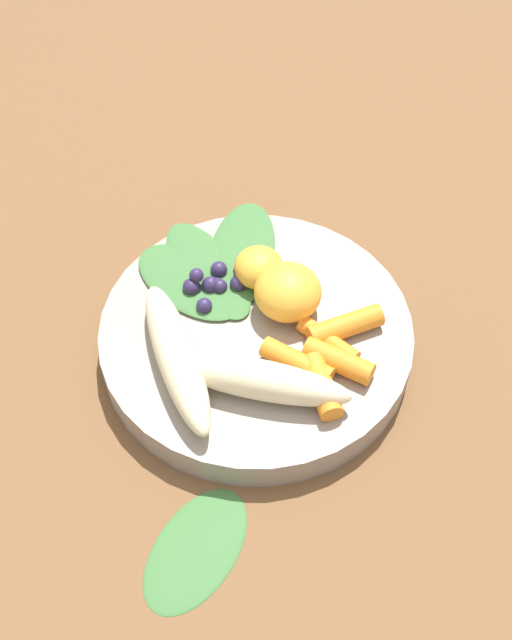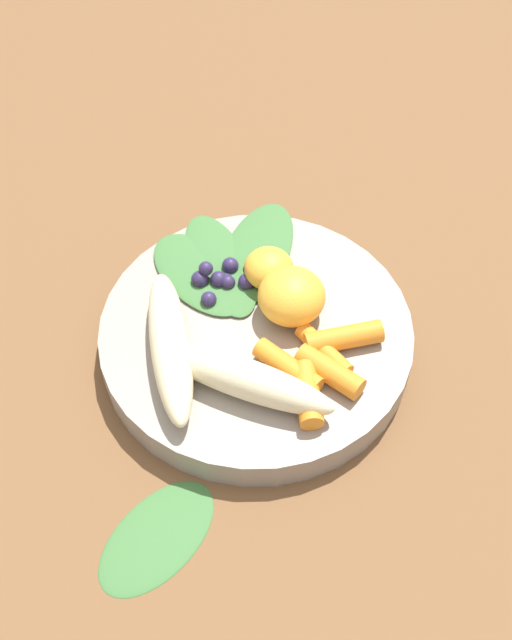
# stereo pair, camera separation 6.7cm
# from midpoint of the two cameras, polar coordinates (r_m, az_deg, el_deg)

# --- Properties ---
(ground_plane) EXTENTS (2.40, 2.40, 0.00)m
(ground_plane) POSITION_cam_midpoint_polar(r_m,az_deg,el_deg) (0.70, -2.73, -2.10)
(ground_plane) COLOR brown
(bowl) EXTENTS (0.26, 0.26, 0.03)m
(bowl) POSITION_cam_midpoint_polar(r_m,az_deg,el_deg) (0.69, -2.78, -1.41)
(bowl) COLOR gray
(bowl) RESTS_ON ground_plane
(banana_peeled_left) EXTENTS (0.12, 0.14, 0.03)m
(banana_peeled_left) POSITION_cam_midpoint_polar(r_m,az_deg,el_deg) (0.63, -3.05, -4.24)
(banana_peeled_left) COLOR beige
(banana_peeled_left) RESTS_ON bowl
(banana_peeled_right) EXTENTS (0.08, 0.15, 0.03)m
(banana_peeled_right) POSITION_cam_midpoint_polar(r_m,az_deg,el_deg) (0.65, -8.37, -2.72)
(banana_peeled_right) COLOR beige
(banana_peeled_right) RESTS_ON bowl
(orange_segment_near) EXTENTS (0.04, 0.04, 0.03)m
(orange_segment_near) POSITION_cam_midpoint_polar(r_m,az_deg,el_deg) (0.70, -2.56, 3.43)
(orange_segment_near) COLOR #F4A833
(orange_segment_near) RESTS_ON bowl
(orange_segment_far) EXTENTS (0.06, 0.06, 0.04)m
(orange_segment_far) POSITION_cam_midpoint_polar(r_m,az_deg,el_deg) (0.68, -0.65, 1.74)
(orange_segment_far) COLOR #F4A833
(orange_segment_far) RESTS_ON bowl
(carrot_front) EXTENTS (0.04, 0.06, 0.02)m
(carrot_front) POSITION_cam_midpoint_polar(r_m,az_deg,el_deg) (0.65, -0.39, -3.24)
(carrot_front) COLOR orange
(carrot_front) RESTS_ON bowl
(carrot_mid_left) EXTENTS (0.04, 0.06, 0.02)m
(carrot_mid_left) POSITION_cam_midpoint_polar(r_m,az_deg,el_deg) (0.64, 1.82, -4.54)
(carrot_mid_left) COLOR orange
(carrot_mid_left) RESTS_ON bowl
(carrot_mid_right) EXTENTS (0.04, 0.06, 0.02)m
(carrot_mid_right) POSITION_cam_midpoint_polar(r_m,az_deg,el_deg) (0.65, 2.71, -3.01)
(carrot_mid_right) COLOR orange
(carrot_mid_right) RESTS_ON bowl
(carrot_rear) EXTENTS (0.02, 0.06, 0.01)m
(carrot_rear) POSITION_cam_midpoint_polar(r_m,az_deg,el_deg) (0.66, 2.07, -1.63)
(carrot_rear) COLOR orange
(carrot_rear) RESTS_ON bowl
(carrot_small) EXTENTS (0.07, 0.04, 0.02)m
(carrot_small) POSITION_cam_midpoint_polar(r_m,az_deg,el_deg) (0.67, 3.25, -0.60)
(carrot_small) COLOR orange
(carrot_small) RESTS_ON bowl
(blueberry_pile) EXTENTS (0.05, 0.04, 0.02)m
(blueberry_pile) POSITION_cam_midpoint_polar(r_m,az_deg,el_deg) (0.70, -5.68, 2.29)
(blueberry_pile) COLOR #2D234C
(blueberry_pile) RESTS_ON bowl
(coconut_shred_patch) EXTENTS (0.05, 0.05, 0.00)m
(coconut_shred_patch) POSITION_cam_midpoint_polar(r_m,az_deg,el_deg) (0.71, -7.47, 2.40)
(coconut_shred_patch) COLOR white
(coconut_shred_patch) RESTS_ON bowl
(kale_leaf_left) EXTENTS (0.13, 0.13, 0.01)m
(kale_leaf_left) POSITION_cam_midpoint_polar(r_m,az_deg,el_deg) (0.73, -3.65, 4.34)
(kale_leaf_left) COLOR #3D7038
(kale_leaf_left) RESTS_ON bowl
(kale_leaf_right) EXTENTS (0.07, 0.13, 0.01)m
(kale_leaf_right) POSITION_cam_midpoint_polar(r_m,az_deg,el_deg) (0.72, -6.00, 3.28)
(kale_leaf_right) COLOR #3D7038
(kale_leaf_right) RESTS_ON bowl
(kale_leaf_rear) EXTENTS (0.08, 0.12, 0.01)m
(kale_leaf_rear) POSITION_cam_midpoint_polar(r_m,az_deg,el_deg) (0.71, -7.24, 2.46)
(kale_leaf_rear) COLOR #3D7038
(kale_leaf_rear) RESTS_ON bowl
(kale_leaf_stray) EXTENTS (0.12, 0.09, 0.01)m
(kale_leaf_stray) POSITION_cam_midpoint_polar(r_m,az_deg,el_deg) (0.62, -7.33, -15.43)
(kale_leaf_stray) COLOR #3D7038
(kale_leaf_stray) RESTS_ON ground_plane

